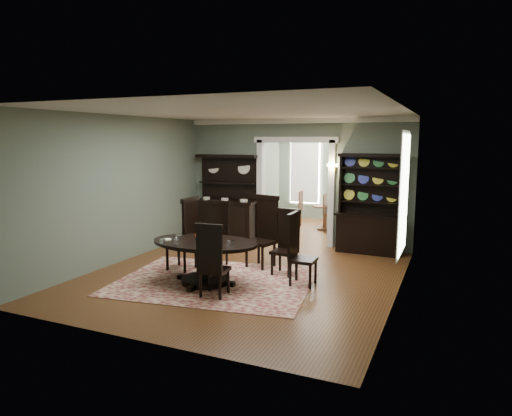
{
  "coord_description": "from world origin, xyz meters",
  "views": [
    {
      "loc": [
        3.51,
        -7.39,
        2.52
      ],
      "look_at": [
        0.01,
        0.6,
        1.2
      ],
      "focal_mm": 32.0,
      "sensor_mm": 36.0,
      "label": 1
    }
  ],
  "objects_px": {
    "dining_table": "(205,254)",
    "sideboard": "(226,210)",
    "welsh_dresser": "(368,217)",
    "parlor_table": "(325,214)"
  },
  "relations": [
    {
      "from": "dining_table",
      "to": "sideboard",
      "type": "xyz_separation_m",
      "value": [
        -1.34,
        3.4,
        0.21
      ]
    },
    {
      "from": "parlor_table",
      "to": "welsh_dresser",
      "type": "bearing_deg",
      "value": -53.74
    },
    {
      "from": "welsh_dresser",
      "to": "parlor_table",
      "type": "relative_size",
      "value": 2.95
    },
    {
      "from": "dining_table",
      "to": "welsh_dresser",
      "type": "distance_m",
      "value": 4.07
    },
    {
      "from": "dining_table",
      "to": "parlor_table",
      "type": "height_order",
      "value": "dining_table"
    },
    {
      "from": "dining_table",
      "to": "sideboard",
      "type": "relative_size",
      "value": 0.92
    },
    {
      "from": "dining_table",
      "to": "sideboard",
      "type": "bearing_deg",
      "value": 109.27
    },
    {
      "from": "dining_table",
      "to": "sideboard",
      "type": "distance_m",
      "value": 3.66
    },
    {
      "from": "dining_table",
      "to": "welsh_dresser",
      "type": "relative_size",
      "value": 0.89
    },
    {
      "from": "dining_table",
      "to": "welsh_dresser",
      "type": "height_order",
      "value": "welsh_dresser"
    }
  ]
}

